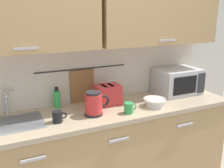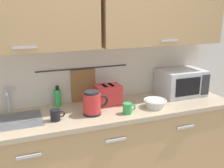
{
  "view_description": "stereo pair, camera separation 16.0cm",
  "coord_description": "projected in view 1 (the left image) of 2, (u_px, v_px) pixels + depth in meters",
  "views": [
    {
      "loc": [
        -0.87,
        -1.74,
        1.77
      ],
      "look_at": [
        0.1,
        0.33,
        1.12
      ],
      "focal_mm": 41.76,
      "sensor_mm": 36.0,
      "label": 1
    },
    {
      "loc": [
        -0.73,
        -1.8,
        1.77
      ],
      "look_at": [
        0.1,
        0.33,
        1.12
      ],
      "focal_mm": 41.76,
      "sensor_mm": 36.0,
      "label": 2
    }
  ],
  "objects": [
    {
      "name": "microwave",
      "position": [
        177.0,
        81.0,
        2.8
      ],
      "size": [
        0.46,
        0.35,
        0.27
      ],
      "color": "silver",
      "rests_on": "counter_unit"
    },
    {
      "name": "mixing_bowl",
      "position": [
        155.0,
        102.0,
        2.44
      ],
      "size": [
        0.21,
        0.21,
        0.08
      ],
      "color": "silver",
      "rests_on": "counter_unit"
    },
    {
      "name": "back_wall_assembly",
      "position": [
        93.0,
        38.0,
        2.41
      ],
      "size": [
        3.7,
        0.41,
        2.5
      ],
      "color": "silver",
      "rests_on": "ground"
    },
    {
      "name": "toaster",
      "position": [
        107.0,
        95.0,
        2.47
      ],
      "size": [
        0.26,
        0.17,
        0.19
      ],
      "color": "red",
      "rests_on": "counter_unit"
    },
    {
      "name": "mug_near_sink",
      "position": [
        58.0,
        117.0,
        2.09
      ],
      "size": [
        0.12,
        0.08,
        0.09
      ],
      "color": "black",
      "rests_on": "counter_unit"
    },
    {
      "name": "mug_by_kettle",
      "position": [
        129.0,
        108.0,
        2.27
      ],
      "size": [
        0.12,
        0.08,
        0.09
      ],
      "color": "green",
      "rests_on": "counter_unit"
    },
    {
      "name": "electric_kettle",
      "position": [
        94.0,
        104.0,
        2.22
      ],
      "size": [
        0.23,
        0.16,
        0.21
      ],
      "color": "black",
      "rests_on": "counter_unit"
    },
    {
      "name": "sink_faucet",
      "position": [
        6.0,
        99.0,
        2.2
      ],
      "size": [
        0.09,
        0.17,
        0.22
      ],
      "color": "#B2B5BA",
      "rests_on": "counter_unit"
    },
    {
      "name": "dish_soap_bottle",
      "position": [
        57.0,
        99.0,
        2.4
      ],
      "size": [
        0.06,
        0.06,
        0.2
      ],
      "color": "green",
      "rests_on": "counter_unit"
    },
    {
      "name": "counter_unit",
      "position": [
        103.0,
        153.0,
        2.49
      ],
      "size": [
        2.53,
        0.64,
        0.9
      ],
      "color": "tan",
      "rests_on": "ground"
    }
  ]
}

